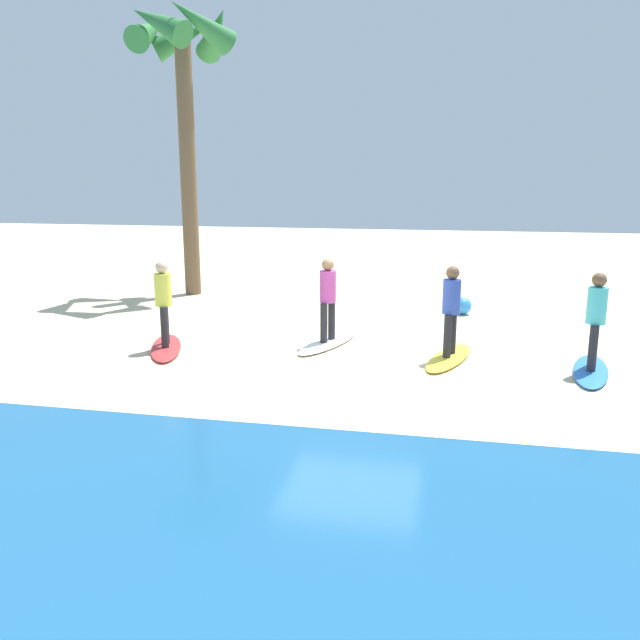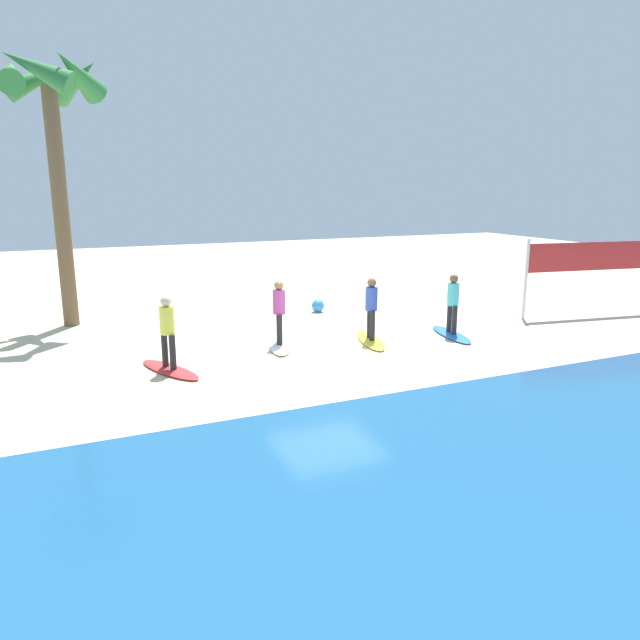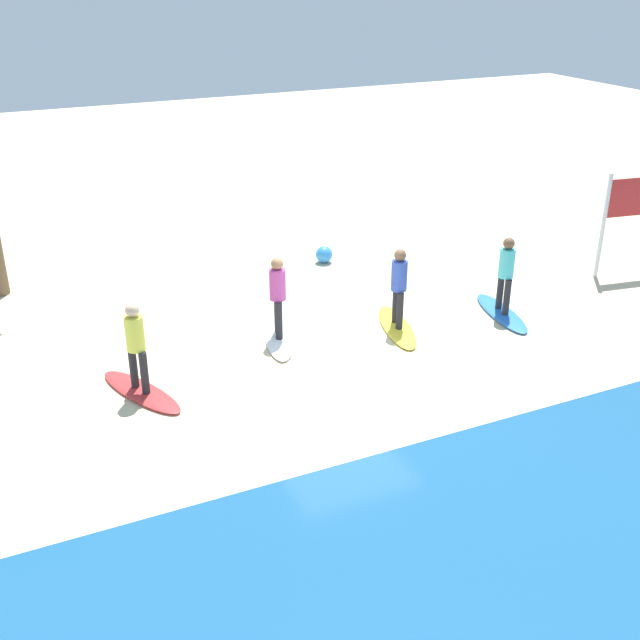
# 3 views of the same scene
# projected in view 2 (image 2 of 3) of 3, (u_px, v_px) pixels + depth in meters

# --- Properties ---
(ground_plane) EXTENTS (60.00, 60.00, 0.00)m
(ground_plane) POSITION_uv_depth(u_px,v_px,m) (327.00, 357.00, 14.27)
(ground_plane) COLOR beige
(surfboard_blue) EXTENTS (0.95, 2.17, 0.09)m
(surfboard_blue) POSITION_uv_depth(u_px,v_px,m) (451.00, 334.00, 16.29)
(surfboard_blue) COLOR blue
(surfboard_blue) RESTS_ON ground
(surfer_blue) EXTENTS (0.32, 0.45, 1.64)m
(surfer_blue) POSITION_uv_depth(u_px,v_px,m) (453.00, 299.00, 16.07)
(surfer_blue) COLOR #232328
(surfer_blue) RESTS_ON surfboard_blue
(surfboard_yellow) EXTENTS (1.10, 2.17, 0.09)m
(surfboard_yellow) POSITION_uv_depth(u_px,v_px,m) (371.00, 340.00, 15.64)
(surfboard_yellow) COLOR yellow
(surfboard_yellow) RESTS_ON ground
(surfer_yellow) EXTENTS (0.32, 0.45, 1.64)m
(surfer_yellow) POSITION_uv_depth(u_px,v_px,m) (371.00, 304.00, 15.42)
(surfer_yellow) COLOR #232328
(surfer_yellow) RESTS_ON surfboard_yellow
(surfboard_white) EXTENTS (1.17, 2.17, 0.09)m
(surfboard_white) POSITION_uv_depth(u_px,v_px,m) (280.00, 345.00, 15.22)
(surfboard_white) COLOR white
(surfboard_white) RESTS_ON ground
(surfer_white) EXTENTS (0.32, 0.45, 1.64)m
(surfer_white) POSITION_uv_depth(u_px,v_px,m) (279.00, 307.00, 15.00)
(surfer_white) COLOR #232328
(surfer_white) RESTS_ON surfboard_white
(surfboard_red) EXTENTS (1.31, 2.16, 0.09)m
(surfboard_red) POSITION_uv_depth(u_px,v_px,m) (170.00, 370.00, 13.15)
(surfboard_red) COLOR red
(surfboard_red) RESTS_ON ground
(surfer_red) EXTENTS (0.32, 0.44, 1.64)m
(surfer_red) POSITION_uv_depth(u_px,v_px,m) (167.00, 327.00, 12.93)
(surfer_red) COLOR #232328
(surfer_red) RESTS_ON surfboard_red
(palm_tree) EXTENTS (2.88, 3.03, 7.75)m
(palm_tree) POSITION_uv_depth(u_px,v_px,m) (51.00, 107.00, 16.19)
(palm_tree) COLOR brown
(palm_tree) RESTS_ON ground
(beach_ball) EXTENTS (0.42, 0.42, 0.42)m
(beach_ball) POSITION_uv_depth(u_px,v_px,m) (318.00, 306.00, 19.36)
(beach_ball) COLOR #338CE5
(beach_ball) RESTS_ON ground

